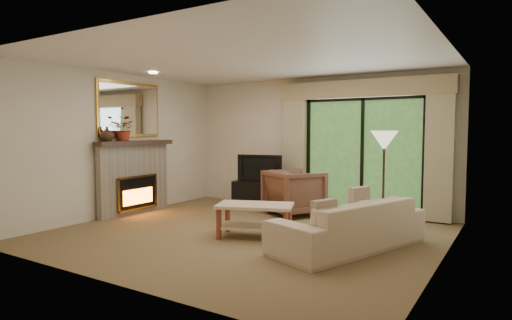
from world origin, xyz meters
The scene contains 22 objects.
floor centered at (0.00, 0.00, 0.00)m, with size 5.50×5.50×0.00m, color brown.
ceiling centered at (0.00, 0.00, 2.60)m, with size 5.50×5.50×0.00m, color white.
wall_back centered at (0.00, 2.50, 1.30)m, with size 5.00×5.00×0.00m, color beige.
wall_front centered at (0.00, -2.50, 1.30)m, with size 5.00×5.00×0.00m, color beige.
wall_left centered at (-2.75, 0.00, 1.30)m, with size 5.00×5.00×0.00m, color beige.
wall_right centered at (2.75, 0.00, 1.30)m, with size 5.00×5.00×0.00m, color beige.
fireplace centered at (-2.63, 0.20, 0.69)m, with size 0.24×1.70×1.37m, color gray, non-canonical shape.
mirror centered at (-2.71, 0.20, 1.95)m, with size 0.07×1.45×1.02m, color gold, non-canonical shape.
sliding_door centered at (1.00, 2.45, 1.10)m, with size 2.26×0.10×2.16m, color black, non-canonical shape.
curtain_left centered at (-0.35, 2.34, 1.20)m, with size 0.45×0.18×2.35m, color tan.
curtain_right centered at (2.35, 2.34, 1.20)m, with size 0.45×0.18×2.35m, color tan.
cornice centered at (1.00, 2.36, 2.32)m, with size 3.20×0.24×0.32m, color tan.
media_console centered at (-0.91, 1.95, 0.27)m, with size 1.09×0.49×0.55m, color black.
tv centered at (-0.91, 1.95, 0.81)m, with size 0.92×0.12×0.53m, color black.
armchair centered at (-0.01, 1.65, 0.42)m, with size 0.90×0.93×0.84m, color brown.
sofa centered at (1.61, 0.04, 0.33)m, with size 2.25×0.88×0.66m, color #C7AC8C.
pillow_near centered at (1.53, -0.61, 0.55)m, with size 0.10×0.37×0.37m, color brown.
pillow_far centered at (1.53, 0.69, 0.55)m, with size 0.10×0.38×0.38m, color brown.
coffee_table centered at (0.24, -0.12, 0.25)m, with size 1.09×0.60×0.49m, color #D6B68E, non-canonical shape.
floor_lamp centered at (1.71, 1.31, 0.78)m, with size 0.42×0.42×1.56m, color beige, non-canonical shape.
vase centered at (-2.61, -0.41, 1.50)m, with size 0.25×0.25×0.26m, color #372216.
branches centered at (-2.61, -0.02, 1.59)m, with size 0.40×0.35×0.45m, color #9C2D18.
Camera 1 is at (3.52, -5.34, 1.57)m, focal length 30.00 mm.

